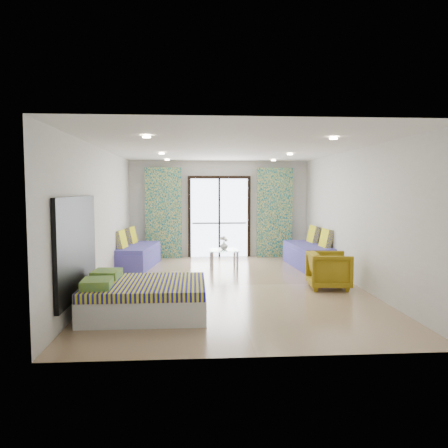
{
  "coord_description": "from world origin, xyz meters",
  "views": [
    {
      "loc": [
        -0.71,
        -8.54,
        1.91
      ],
      "look_at": [
        -0.06,
        0.91,
        1.15
      ],
      "focal_mm": 35.0,
      "sensor_mm": 36.0,
      "label": 1
    }
  ],
  "objects": [
    {
      "name": "wall_back",
      "position": [
        0.0,
        3.75,
        1.35
      ],
      "size": [
        5.0,
        0.01,
        2.7
      ],
      "primitive_type": null,
      "color": "silver",
      "rests_on": "ground"
    },
    {
      "name": "curtain_right",
      "position": [
        1.55,
        3.57,
        1.25
      ],
      "size": [
        1.0,
        0.1,
        2.5
      ],
      "primitive_type": "cube",
      "color": "silver",
      "rests_on": "floor"
    },
    {
      "name": "vase",
      "position": [
        0.01,
        1.94,
        0.54
      ],
      "size": [
        0.22,
        0.23,
        0.19
      ],
      "primitive_type": "imported",
      "rotation": [
        0.0,
        0.0,
        -0.19
      ],
      "color": "white",
      "rests_on": "coffee_table"
    },
    {
      "name": "downlight_b",
      "position": [
        1.4,
        -2.0,
        2.67
      ],
      "size": [
        0.12,
        0.12,
        0.02
      ],
      "primitive_type": "cylinder",
      "color": "#FFE0B2",
      "rests_on": "ceiling"
    },
    {
      "name": "wall_right",
      "position": [
        2.5,
        0.0,
        1.35
      ],
      "size": [
        0.01,
        7.5,
        2.7
      ],
      "primitive_type": null,
      "color": "silver",
      "rests_on": "ground"
    },
    {
      "name": "balcony_door",
      "position": [
        0.0,
        3.72,
        1.26
      ],
      "size": [
        1.76,
        0.08,
        2.28
      ],
      "color": "black",
      "rests_on": "floor"
    },
    {
      "name": "bed",
      "position": [
        -1.47,
        -1.93,
        0.26
      ],
      "size": [
        1.81,
        1.48,
        0.62
      ],
      "color": "silver",
      "rests_on": "floor"
    },
    {
      "name": "downlight_f",
      "position": [
        1.4,
        3.0,
        2.67
      ],
      "size": [
        0.12,
        0.12,
        0.02
      ],
      "primitive_type": "cylinder",
      "color": "#FFE0B2",
      "rests_on": "ceiling"
    },
    {
      "name": "curtain_left",
      "position": [
        -1.55,
        3.57,
        1.25
      ],
      "size": [
        1.0,
        0.1,
        2.5
      ],
      "primitive_type": "cube",
      "color": "silver",
      "rests_on": "floor"
    },
    {
      "name": "downlight_e",
      "position": [
        -1.4,
        3.0,
        2.67
      ],
      "size": [
        0.12,
        0.12,
        0.02
      ],
      "primitive_type": "cylinder",
      "color": "#FFE0B2",
      "rests_on": "ceiling"
    },
    {
      "name": "floor",
      "position": [
        0.0,
        0.0,
        0.0
      ],
      "size": [
        5.0,
        7.5,
        0.01
      ],
      "primitive_type": null,
      "color": "#997B5B",
      "rests_on": "ground"
    },
    {
      "name": "downlight_a",
      "position": [
        -1.4,
        -2.0,
        2.67
      ],
      "size": [
        0.12,
        0.12,
        0.02
      ],
      "primitive_type": "cylinder",
      "color": "#FFE0B2",
      "rests_on": "ceiling"
    },
    {
      "name": "wall_left",
      "position": [
        -2.5,
        0.0,
        1.35
      ],
      "size": [
        0.01,
        7.5,
        2.7
      ],
      "primitive_type": null,
      "color": "silver",
      "rests_on": "ground"
    },
    {
      "name": "coffee_table",
      "position": [
        0.0,
        1.91,
        0.4
      ],
      "size": [
        0.7,
        0.7,
        0.78
      ],
      "rotation": [
        0.0,
        0.0,
        0.02
      ],
      "color": "silver",
      "rests_on": "floor"
    },
    {
      "name": "downlight_d",
      "position": [
        1.4,
        1.0,
        2.67
      ],
      "size": [
        0.12,
        0.12,
        0.02
      ],
      "primitive_type": "cylinder",
      "color": "#FFE0B2",
      "rests_on": "ceiling"
    },
    {
      "name": "armchair",
      "position": [
        1.87,
        -0.42,
        0.39
      ],
      "size": [
        0.77,
        0.81,
        0.77
      ],
      "primitive_type": "imported",
      "rotation": [
        0.0,
        0.0,
        1.48
      ],
      "color": "olive",
      "rests_on": "floor"
    },
    {
      "name": "daybed_left",
      "position": [
        -2.12,
        2.18,
        0.3
      ],
      "size": [
        0.99,
        2.01,
        0.95
      ],
      "rotation": [
        0.0,
        0.0,
        -0.13
      ],
      "color": "#4A44A2",
      "rests_on": "floor"
    },
    {
      "name": "balcony_rail",
      "position": [
        0.0,
        3.73,
        0.95
      ],
      "size": [
        1.52,
        0.03,
        0.04
      ],
      "primitive_type": "cube",
      "color": "#595451",
      "rests_on": "balcony_door"
    },
    {
      "name": "ceiling",
      "position": [
        0.0,
        0.0,
        2.7
      ],
      "size": [
        5.0,
        7.5,
        0.01
      ],
      "primitive_type": null,
      "color": "silver",
      "rests_on": "ground"
    },
    {
      "name": "downlight_c",
      "position": [
        -1.4,
        1.0,
        2.67
      ],
      "size": [
        0.12,
        0.12,
        0.02
      ],
      "primitive_type": "cylinder",
      "color": "#FFE0B2",
      "rests_on": "ceiling"
    },
    {
      "name": "headboard",
      "position": [
        -2.46,
        -1.93,
        1.05
      ],
      "size": [
        0.06,
        2.1,
        1.5
      ],
      "primitive_type": "cube",
      "color": "black",
      "rests_on": "floor"
    },
    {
      "name": "wall_front",
      "position": [
        0.0,
        -3.75,
        1.35
      ],
      "size": [
        5.0,
        0.01,
        2.7
      ],
      "primitive_type": null,
      "color": "silver",
      "rests_on": "ground"
    },
    {
      "name": "switch_plate",
      "position": [
        -2.47,
        -0.68,
        1.05
      ],
      "size": [
        0.02,
        0.1,
        0.1
      ],
      "primitive_type": "cube",
      "color": "silver",
      "rests_on": "wall_left"
    },
    {
      "name": "daybed_right",
      "position": [
        2.12,
        1.94,
        0.3
      ],
      "size": [
        0.88,
        2.02,
        0.98
      ],
      "rotation": [
        0.0,
        0.0,
        0.05
      ],
      "color": "#4A44A2",
      "rests_on": "floor"
    }
  ]
}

